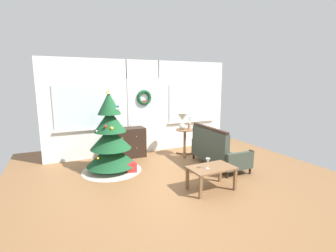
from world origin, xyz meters
name	(u,v)px	position (x,y,z in m)	size (l,w,h in m)	color
ground_plane	(177,177)	(0.00, 0.00, 0.00)	(6.76, 6.76, 0.00)	brown
back_wall_with_door	(143,107)	(0.00, 2.08, 1.28)	(5.20, 0.19, 2.55)	white
christmas_tree	(111,143)	(-1.16, 0.96, 0.65)	(1.32, 1.32, 1.85)	#4C331E
dresser_cabinet	(128,143)	(-0.55, 1.79, 0.39)	(0.91, 0.46, 0.78)	black
settee_sofa	(216,151)	(1.14, 0.23, 0.38)	(0.76, 1.57, 0.96)	black
side_table	(185,137)	(0.89, 1.30, 0.51)	(0.50, 0.48, 0.72)	brown
table_lamp	(182,119)	(0.83, 1.34, 1.00)	(0.28, 0.28, 0.44)	silver
flower_vase	(189,125)	(0.99, 1.24, 0.84)	(0.11, 0.10, 0.35)	tan
coffee_table	(211,170)	(0.32, -0.78, 0.37)	(0.85, 0.54, 0.44)	brown
wine_glass	(208,161)	(0.21, -0.82, 0.58)	(0.08, 0.08, 0.20)	silver
gift_box	(131,168)	(-0.79, 0.68, 0.11)	(0.22, 0.20, 0.22)	red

